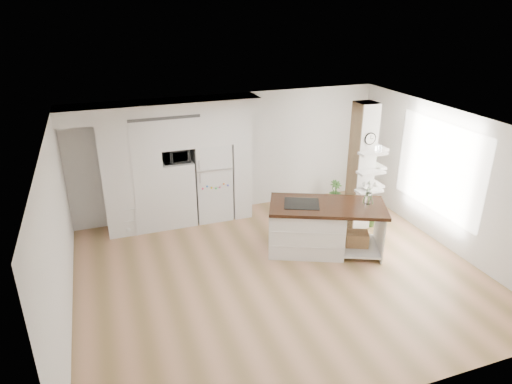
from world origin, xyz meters
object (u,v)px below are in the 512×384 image
refrigerator (212,181)px  floor_plant_a (372,216)px  kitchen_island (313,226)px  bookshelf (125,222)px

refrigerator → floor_plant_a: (3.13, -1.62, -0.64)m
kitchen_island → floor_plant_a: bearing=39.8°
bookshelf → refrigerator: bearing=10.7°
floor_plant_a → refrigerator: bearing=152.6°
refrigerator → floor_plant_a: 3.58m
refrigerator → bookshelf: bearing=-174.5°
refrigerator → bookshelf: (-1.94, -0.19, -0.59)m
kitchen_island → bookshelf: kitchen_island is taller
refrigerator → bookshelf: refrigerator is taller
kitchen_island → bookshelf: bearing=174.8°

